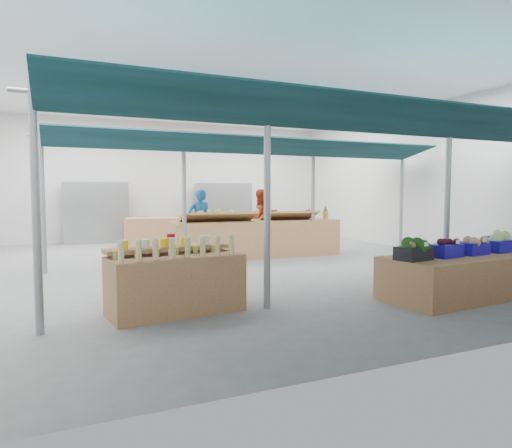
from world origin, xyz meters
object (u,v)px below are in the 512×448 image
at_px(bottle_shelf, 175,281).
at_px(fruit_counter, 256,239).
at_px(veg_counter, 478,274).
at_px(vendor_right, 260,220).
at_px(vendor_left, 200,222).

distance_m(bottle_shelf, fruit_counter, 5.67).
distance_m(veg_counter, fruit_counter, 5.76).
bearing_deg(vendor_right, veg_counter, 100.06).
relative_size(bottle_shelf, veg_counter, 0.54).
bearing_deg(veg_counter, vendor_left, 108.26).
xyz_separation_m(bottle_shelf, veg_counter, (4.86, -0.96, -0.10)).
relative_size(veg_counter, fruit_counter, 0.79).
bearing_deg(veg_counter, fruit_counter, 101.36).
bearing_deg(vendor_left, veg_counter, 114.41).
distance_m(bottle_shelf, veg_counter, 4.95).
bearing_deg(bottle_shelf, veg_counter, -17.57).
height_order(bottle_shelf, veg_counter, bottle_shelf).
xyz_separation_m(veg_counter, vendor_right, (-0.93, 6.65, 0.55)).
height_order(veg_counter, vendor_left, vendor_left).
bearing_deg(bottle_shelf, vendor_left, 63.11).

